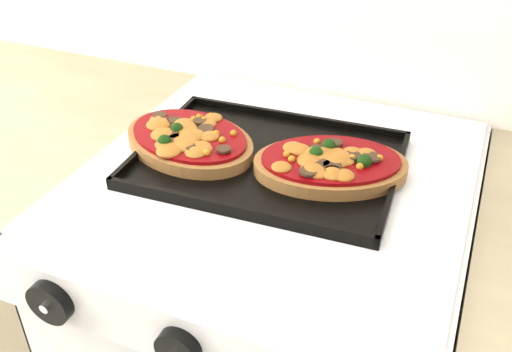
% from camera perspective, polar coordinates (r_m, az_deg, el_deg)
% --- Properties ---
extents(control_panel, '(0.60, 0.02, 0.09)m').
position_cam_1_polar(control_panel, '(0.72, -7.18, -15.60)').
color(control_panel, silver).
rests_on(control_panel, stove).
extents(knob_left, '(0.06, 0.02, 0.06)m').
position_cam_1_polar(knob_left, '(0.80, -19.89, -11.83)').
color(knob_left, black).
rests_on(knob_left, control_panel).
extents(knob_center, '(0.06, 0.02, 0.06)m').
position_cam_1_polar(knob_center, '(0.71, -7.79, -16.76)').
color(knob_center, black).
rests_on(knob_center, control_panel).
extents(baking_tray, '(0.42, 0.32, 0.02)m').
position_cam_1_polar(baking_tray, '(0.91, 1.24, 1.71)').
color(baking_tray, black).
rests_on(baking_tray, stove).
extents(pizza_left, '(0.27, 0.22, 0.03)m').
position_cam_1_polar(pizza_left, '(0.94, -6.69, 3.75)').
color(pizza_left, '#9C6635').
rests_on(pizza_left, baking_tray).
extents(pizza_right, '(0.28, 0.23, 0.03)m').
position_cam_1_polar(pizza_right, '(0.88, 7.46, 1.31)').
color(pizza_right, '#9C6635').
rests_on(pizza_right, baking_tray).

